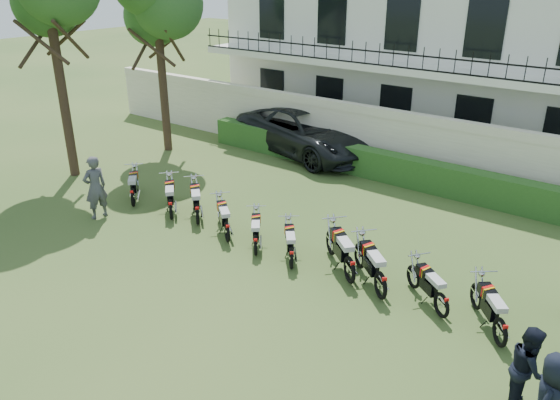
{
  "coord_description": "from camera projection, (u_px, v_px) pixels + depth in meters",
  "views": [
    {
      "loc": [
        7.43,
        -9.22,
        6.91
      ],
      "look_at": [
        -0.52,
        1.32,
        1.22
      ],
      "focal_mm": 35.0,
      "sensor_mm": 36.0,
      "label": 1
    }
  ],
  "objects": [
    {
      "name": "motorcycle_0",
      "position": [
        132.0,
        193.0,
        16.79
      ],
      "size": [
        1.39,
        1.34,
        1.0
      ],
      "rotation": [
        0.0,
        0.0,
        0.81
      ],
      "color": "black",
      "rests_on": "ground"
    },
    {
      "name": "building",
      "position": [
        475.0,
        50.0,
        22.37
      ],
      "size": [
        20.4,
        9.6,
        7.4
      ],
      "color": "silver",
      "rests_on": "ground"
    },
    {
      "name": "motorcycle_2",
      "position": [
        197.0,
        209.0,
        15.6
      ],
      "size": [
        1.5,
        1.38,
        1.06
      ],
      "rotation": [
        0.0,
        0.0,
        0.83
      ],
      "color": "black",
      "rests_on": "ground"
    },
    {
      "name": "suv",
      "position": [
        307.0,
        132.0,
        21.48
      ],
      "size": [
        6.88,
        4.35,
        1.77
      ],
      "primitive_type": "imported",
      "rotation": [
        0.0,
        0.0,
        1.33
      ],
      "color": "black",
      "rests_on": "ground"
    },
    {
      "name": "motorcycle_4",
      "position": [
        256.0,
        241.0,
        13.96
      ],
      "size": [
        1.12,
        1.4,
        0.93
      ],
      "rotation": [
        0.0,
        0.0,
        0.66
      ],
      "color": "black",
      "rests_on": "ground"
    },
    {
      "name": "motorcycle_7",
      "position": [
        381.0,
        279.0,
        12.09
      ],
      "size": [
        1.59,
        1.41,
        1.11
      ],
      "rotation": [
        0.0,
        0.0,
        0.85
      ],
      "color": "black",
      "rests_on": "ground"
    },
    {
      "name": "motorcycle_5",
      "position": [
        291.0,
        253.0,
        13.33
      ],
      "size": [
        1.17,
        1.38,
        0.94
      ],
      "rotation": [
        0.0,
        0.0,
        0.69
      ],
      "color": "black",
      "rests_on": "ground"
    },
    {
      "name": "motorcycle_9",
      "position": [
        501.0,
        326.0,
        10.59
      ],
      "size": [
        1.24,
        1.5,
        1.01
      ],
      "rotation": [
        0.0,
        0.0,
        0.68
      ],
      "color": "black",
      "rests_on": "ground"
    },
    {
      "name": "motorcycle_3",
      "position": [
        227.0,
        227.0,
        14.61
      ],
      "size": [
        1.48,
        1.21,
        1.0
      ],
      "rotation": [
        0.0,
        0.0,
        0.9
      ],
      "color": "black",
      "rests_on": "ground"
    },
    {
      "name": "motorcycle_8",
      "position": [
        442.0,
        300.0,
        11.47
      ],
      "size": [
        1.45,
        1.12,
        0.95
      ],
      "rotation": [
        0.0,
        0.0,
        0.93
      ],
      "color": "black",
      "rests_on": "ground"
    },
    {
      "name": "hedge",
      "position": [
        423.0,
        175.0,
        18.13
      ],
      "size": [
        18.0,
        0.6,
        1.0
      ],
      "primitive_type": "cube",
      "color": "#234719",
      "rests_on": "ground"
    },
    {
      "name": "perimeter_wall",
      "position": [
        407.0,
        144.0,
        19.0
      ],
      "size": [
        30.0,
        0.35,
        2.3
      ],
      "color": "#EDE2C7",
      "rests_on": "ground"
    },
    {
      "name": "motorcycle_6",
      "position": [
        350.0,
        264.0,
        12.69
      ],
      "size": [
        1.64,
        1.41,
        1.13
      ],
      "rotation": [
        0.0,
        0.0,
        0.87
      ],
      "color": "black",
      "rests_on": "ground"
    },
    {
      "name": "officer_1",
      "position": [
        528.0,
        368.0,
        8.99
      ],
      "size": [
        0.8,
        0.92,
        1.59
      ],
      "primitive_type": "imported",
      "rotation": [
        0.0,
        0.0,
        1.87
      ],
      "color": "black",
      "rests_on": "ground"
    },
    {
      "name": "motorcycle_1",
      "position": [
        170.0,
        205.0,
        15.91
      ],
      "size": [
        1.48,
        1.36,
        1.05
      ],
      "rotation": [
        0.0,
        0.0,
        0.83
      ],
      "color": "black",
      "rests_on": "ground"
    },
    {
      "name": "inspector",
      "position": [
        95.0,
        187.0,
        15.89
      ],
      "size": [
        0.56,
        0.76,
        1.91
      ],
      "primitive_type": "imported",
      "rotation": [
        0.0,
        0.0,
        -1.73
      ],
      "color": "#515155",
      "rests_on": "ground"
    },
    {
      "name": "ground",
      "position": [
        265.0,
        266.0,
        13.6
      ],
      "size": [
        100.0,
        100.0,
        0.0
      ],
      "primitive_type": "plane",
      "color": "#325020",
      "rests_on": "ground"
    }
  ]
}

